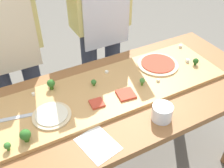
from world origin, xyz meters
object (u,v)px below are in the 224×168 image
at_px(broccoli_floret_front_left, 25,135).
at_px(cheese_crumble_c, 188,61).
at_px(cheese_crumble_d, 158,80).
at_px(pizza_slice_far_right, 97,103).
at_px(cheese_crumble_e, 107,72).
at_px(broccoli_floret_back_left, 94,82).
at_px(flour_cup, 162,113).
at_px(pizza_whole_tomato_red, 158,64).
at_px(cook_left, 4,34).
at_px(prep_table, 109,111).
at_px(broccoli_floret_front_right, 7,146).
at_px(broccoli_floret_front_mid, 142,81).
at_px(recipe_note, 98,144).
at_px(broccoli_floret_center_left, 51,84).
at_px(pizza_whole_cheese_artichoke, 52,115).
at_px(broccoli_floret_back_mid, 196,61).
at_px(pizza_slice_near_left, 126,94).
at_px(cook_right, 100,13).
at_px(cheese_crumble_f, 33,94).
at_px(cheese_crumble_a, 180,46).

xyz_separation_m(broccoli_floret_front_left, cheese_crumble_c, (1.06, 0.15, -0.03)).
bearing_deg(cheese_crumble_d, pizza_slice_far_right, -179.00).
bearing_deg(cheese_crumble_d, cheese_crumble_e, 136.85).
height_order(broccoli_floret_back_left, flour_cup, flour_cup).
bearing_deg(cheese_crumble_e, pizza_whole_tomato_red, -13.32).
bearing_deg(cook_left, broccoli_floret_back_left, -53.30).
distance_m(prep_table, broccoli_floret_back_left, 0.19).
bearing_deg(broccoli_floret_front_right, broccoli_floret_front_mid, 7.73).
height_order(cheese_crumble_e, flour_cup, flour_cup).
xyz_separation_m(broccoli_floret_front_left, cheese_crumble_e, (0.55, 0.29, -0.03)).
bearing_deg(cook_left, recipe_note, -76.54).
height_order(broccoli_floret_center_left, cook_left, cook_left).
relative_size(flour_cup, cook_left, 0.06).
height_order(pizza_whole_tomato_red, flour_cup, flour_cup).
relative_size(pizza_whole_tomato_red, broccoli_floret_front_left, 3.94).
bearing_deg(cheese_crumble_d, pizza_whole_cheese_artichoke, 178.28).
distance_m(pizza_slice_far_right, broccoli_floret_center_left, 0.29).
bearing_deg(broccoli_floret_back_mid, pizza_slice_near_left, -175.48).
relative_size(broccoli_floret_front_left, cheese_crumble_e, 3.93).
xyz_separation_m(broccoli_floret_back_left, broccoli_floret_front_right, (-0.52, -0.23, 0.00)).
bearing_deg(broccoli_floret_center_left, broccoli_floret_back_mid, -12.85).
relative_size(pizza_slice_far_right, broccoli_floret_front_right, 1.63).
bearing_deg(cook_right, pizza_slice_near_left, -104.51).
bearing_deg(cheese_crumble_c, pizza_whole_cheese_artichoke, -176.47).
distance_m(pizza_slice_far_right, broccoli_floret_front_mid, 0.30).
xyz_separation_m(cheese_crumble_f, flour_cup, (0.52, -0.45, 0.01)).
bearing_deg(broccoli_floret_center_left, broccoli_floret_back_left, -20.16).
bearing_deg(recipe_note, pizza_whole_cheese_artichoke, 118.40).
height_order(cheese_crumble_e, cook_left, cook_left).
bearing_deg(pizza_whole_cheese_artichoke, cheese_crumble_f, 100.81).
height_order(broccoli_floret_front_mid, cheese_crumble_e, broccoli_floret_front_mid).
bearing_deg(pizza_whole_tomato_red, pizza_slice_near_left, -154.72).
distance_m(prep_table, pizza_slice_far_right, 0.16).
bearing_deg(cheese_crumble_a, broccoli_floret_front_left, -164.69).
bearing_deg(cheese_crumble_f, broccoli_floret_back_mid, -11.25).
distance_m(cheese_crumble_d, flour_cup, 0.28).
xyz_separation_m(cheese_crumble_e, cook_left, (-0.48, 0.41, 0.18)).
bearing_deg(pizza_whole_tomato_red, cook_left, 148.60).
relative_size(cheese_crumble_c, cheese_crumble_e, 1.14).
xyz_separation_m(broccoli_floret_front_mid, cook_right, (0.04, 0.61, 0.16)).
bearing_deg(pizza_whole_cheese_artichoke, pizza_slice_near_left, -4.96).
bearing_deg(cheese_crumble_f, pizza_whole_cheese_artichoke, -79.19).
relative_size(cheese_crumble_d, cheese_crumble_f, 0.90).
height_order(cheese_crumble_a, cheese_crumble_d, cheese_crumble_a).
height_order(pizza_slice_near_left, cheese_crumble_f, cheese_crumble_f).
relative_size(broccoli_floret_center_left, cheese_crumble_a, 3.44).
distance_m(pizza_slice_far_right, broccoli_floret_front_left, 0.39).
xyz_separation_m(pizza_slice_far_right, cook_left, (-0.31, 0.63, 0.18)).
height_order(prep_table, pizza_whole_cheese_artichoke, pizza_whole_cheese_artichoke).
relative_size(broccoli_floret_front_left, cook_left, 0.04).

